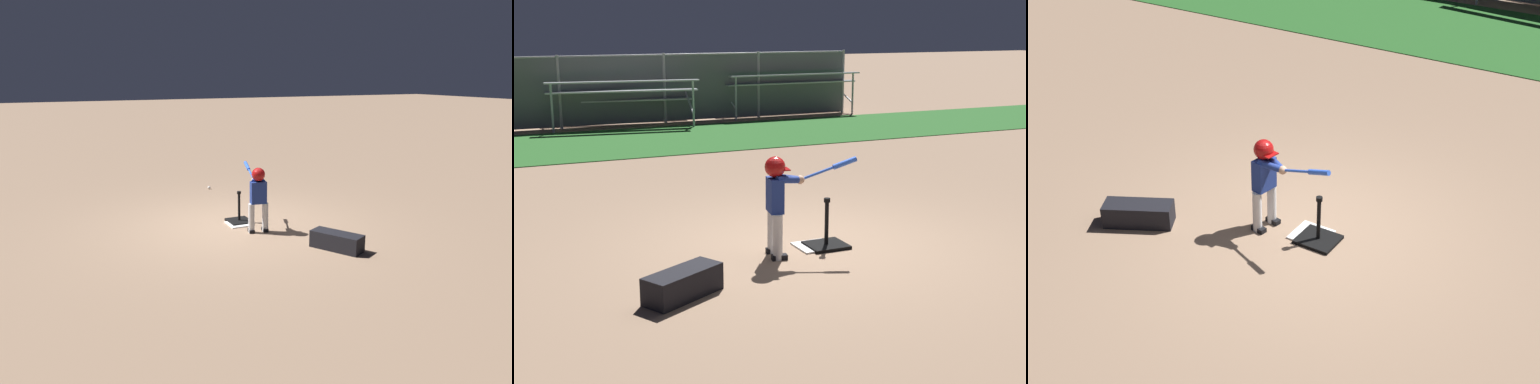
% 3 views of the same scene
% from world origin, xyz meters
% --- Properties ---
extents(ground_plane, '(90.00, 90.00, 0.00)m').
position_xyz_m(ground_plane, '(0.00, 0.00, 0.00)').
color(ground_plane, '#93755B').
extents(grass_outfield_strip, '(56.00, 4.02, 0.02)m').
position_xyz_m(grass_outfield_strip, '(0.00, 8.34, 0.01)').
color(grass_outfield_strip, '#286026').
rests_on(grass_outfield_strip, ground_plane).
extents(home_plate, '(0.44, 0.44, 0.02)m').
position_xyz_m(home_plate, '(0.03, -0.12, 0.01)').
color(home_plate, white).
rests_on(home_plate, ground_plane).
extents(batting_tee, '(0.47, 0.42, 0.61)m').
position_xyz_m(batting_tee, '(0.16, -0.18, 0.07)').
color(batting_tee, black).
rests_on(batting_tee, ground_plane).
extents(batter_child, '(1.09, 0.38, 1.17)m').
position_xyz_m(batter_child, '(-0.52, -0.26, 0.75)').
color(batter_child, silver).
rests_on(batter_child, ground_plane).
extents(equipment_bag, '(0.89, 0.68, 0.28)m').
position_xyz_m(equipment_bag, '(-1.89, -1.03, 0.14)').
color(equipment_bag, black).
rests_on(equipment_bag, ground_plane).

